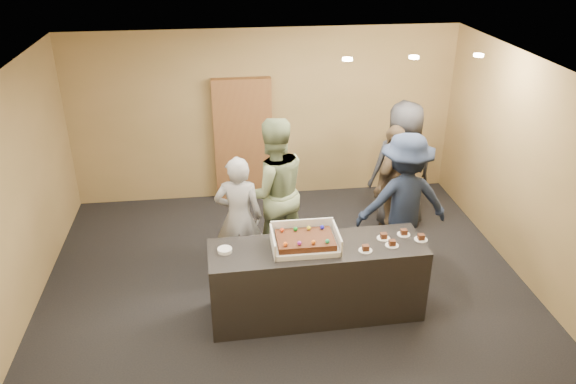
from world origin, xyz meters
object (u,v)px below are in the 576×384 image
Objects in this scene: cake_box at (305,242)px; person_brown_extra at (393,181)px; storage_cabinet at (243,140)px; sheet_cake at (305,240)px; person_dark_suit at (402,165)px; serving_counter at (317,280)px; person_navy_man at (404,201)px; person_server_grey at (239,217)px; plate_stack at (225,250)px; person_sage_man at (273,191)px.

cake_box is 2.24m from person_brown_extra.
storage_cabinet is at bearing 99.17° from cake_box.
cake_box is (0.50, -3.08, -0.04)m from storage_cabinet.
sheet_cake is at bearing 2.62° from person_brown_extra.
person_dark_suit is (1.72, 1.93, -0.05)m from sheet_cake.
serving_counter is 3.22m from storage_cabinet.
cake_box is 1.66m from person_navy_man.
person_server_grey is at bearing -26.76° from person_brown_extra.
sheet_cake reaches higher than serving_counter.
person_brown_extra is at bearing 34.67° from plate_stack.
serving_counter is 1.27× the size of person_dark_suit.
storage_cabinet is 1.00× the size of person_sage_man.
person_navy_man reaches higher than sheet_cake.
person_sage_man is at bearing 61.87° from plate_stack.
cake_box reaches higher than serving_counter.
person_server_grey reaches higher than cake_box.
sheet_cake is at bearing 178.58° from serving_counter.
plate_stack is at bearing 84.94° from person_server_grey.
person_brown_extra is (1.51, 1.65, -0.12)m from cake_box.
person_sage_man is (0.65, 1.22, 0.07)m from plate_stack.
plate_stack is at bearing 48.59° from person_sage_man.
serving_counter is at bearing 46.04° from person_dark_suit.
storage_cabinet reaches higher than person_dark_suit.
person_sage_man is at bearing -11.41° from person_navy_man.
serving_counter is at bearing -78.45° from storage_cabinet.
storage_cabinet is 12.47× the size of plate_stack.
cake_box is at bearing 0.04° from plate_stack.
person_brown_extra is (1.37, 1.68, 0.38)m from serving_counter.
person_sage_man is at bearing 14.89° from person_dark_suit.
person_navy_man is at bearing 32.80° from sheet_cake.
sheet_cake is 0.31× the size of person_sage_man.
person_server_grey is at bearing 125.95° from sheet_cake.
person_sage_man is 1.05× the size of person_dark_suit.
cake_box is 0.40× the size of person_navy_man.
person_dark_suit reaches higher than serving_counter.
sheet_cake is at bearing 132.91° from person_server_grey.
person_server_grey is 0.86× the size of person_dark_suit.
cake_box is at bearing 2.17° from person_brown_extra.
person_navy_man reaches higher than person_brown_extra.
serving_counter is 1.21× the size of storage_cabinet.
person_dark_suit is at bearing -174.26° from person_brown_extra.
person_dark_suit is at bearing 49.33° from serving_counter.
person_navy_man is (1.63, -0.33, -0.08)m from person_sage_man.
serving_counter is at bearing 35.68° from person_navy_man.
sheet_cake is (-0.00, -0.03, 0.05)m from cake_box.
storage_cabinet is 1.05× the size of person_dark_suit.
person_dark_suit reaches higher than person_navy_man.
cake_box is 0.38× the size of person_dark_suit.
person_dark_suit is at bearing -27.88° from storage_cabinet.
sheet_cake is at bearing -80.91° from storage_cabinet.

